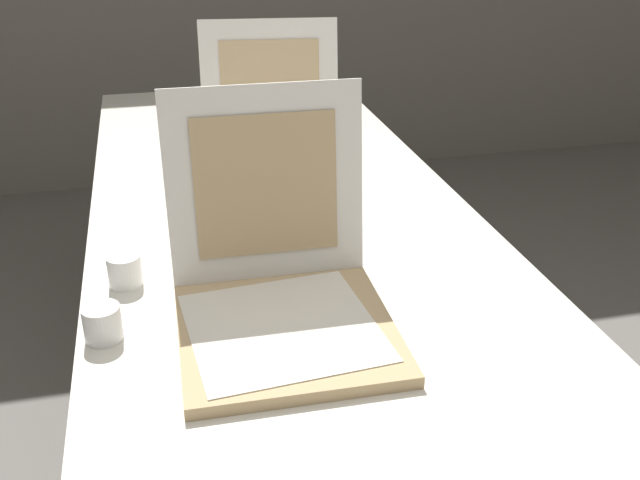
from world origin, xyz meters
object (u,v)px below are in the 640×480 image
at_px(cup_white_near_left, 102,323).
at_px(cup_white_near_center, 125,270).
at_px(pizza_box_front, 282,296).
at_px(pizza_box_middle, 274,163).
at_px(table, 292,247).

bearing_deg(cup_white_near_left, cup_white_near_center, 78.76).
relative_size(pizza_box_front, cup_white_near_left, 6.49).
bearing_deg(pizza_box_front, cup_white_near_left, 176.69).
bearing_deg(pizza_box_middle, cup_white_near_center, -121.67).
relative_size(pizza_box_front, pizza_box_middle, 0.87).
xyz_separation_m(pizza_box_front, cup_white_near_center, (-0.26, 0.20, -0.02)).
bearing_deg(pizza_box_middle, cup_white_near_left, -115.00).
height_order(pizza_box_front, cup_white_near_left, pizza_box_front).
distance_m(pizza_box_middle, cup_white_near_left, 0.74).
xyz_separation_m(pizza_box_middle, cup_white_near_center, (-0.36, -0.44, -0.02)).
bearing_deg(pizza_box_front, pizza_box_middle, 82.11).
relative_size(cup_white_near_center, cup_white_near_left, 1.00).
distance_m(pizza_box_middle, cup_white_near_center, 0.57).
height_order(table, pizza_box_front, pizza_box_front).
bearing_deg(pizza_box_middle, table, -84.83).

